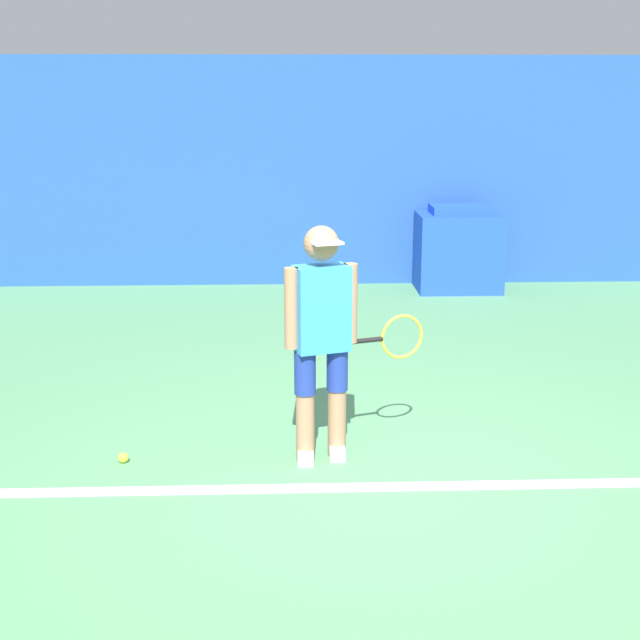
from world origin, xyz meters
The scene contains 6 objects.
ground_plane centered at (0.00, 0.00, 0.00)m, with size 24.00×24.00×0.00m, color #518C5B.
back_wall centered at (0.00, 5.85, 1.36)m, with size 24.00×0.10×2.73m.
court_baseline centered at (0.00, -0.02, 0.01)m, with size 21.60×0.10×0.01m.
tennis_player centered at (-0.30, 0.46, 0.84)m, with size 0.92×0.41×1.53m.
tennis_ball centered at (-1.59, 0.42, 0.03)m, with size 0.07×0.07×0.07m.
covered_chair centered at (1.52, 5.40, 0.48)m, with size 0.98×0.69×1.02m.
Camera 1 is at (-0.53, -4.96, 2.35)m, focal length 50.00 mm.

